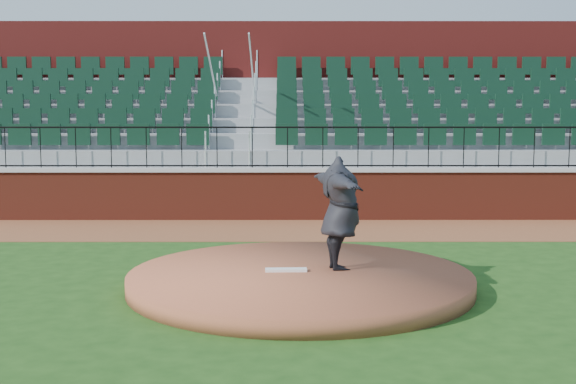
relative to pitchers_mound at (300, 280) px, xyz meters
The scene contains 10 objects.
ground 0.28m from the pitchers_mound, 135.45° to the left, with size 90.00×90.00×0.00m, color #1B4012.
warning_track 5.58m from the pitchers_mound, 91.85° to the left, with size 34.00×3.20×0.01m, color brown.
field_wall 7.20m from the pitchers_mound, 91.44° to the left, with size 34.00×0.35×1.20m, color maroon.
wall_cap 7.27m from the pitchers_mound, 91.44° to the left, with size 34.00×0.45×0.10m, color #B7B7B7.
wall_railing 7.37m from the pitchers_mound, 91.44° to the left, with size 34.00×0.05×1.00m, color black, non-canonical shape.
seating_stands 10.14m from the pitchers_mound, 91.04° to the left, with size 34.00×5.10×4.60m, color gray, non-canonical shape.
concourse_wall 12.97m from the pitchers_mound, 90.81° to the left, with size 34.00×0.50×5.50m, color maroon.
pitchers_mound is the anchor object (origin of this frame).
pitching_rubber 0.27m from the pitchers_mound, 165.14° to the left, with size 0.64×0.16×0.04m, color white.
pitcher 1.20m from the pitchers_mound, 18.06° to the left, with size 2.17×0.59×1.77m, color black.
Camera 1 is at (-0.03, -11.31, 2.72)m, focal length 46.16 mm.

